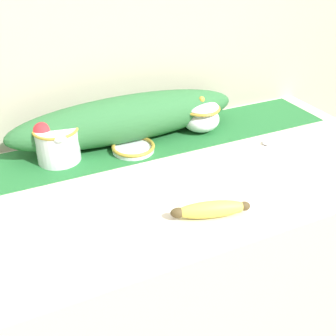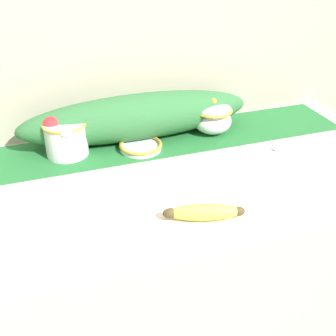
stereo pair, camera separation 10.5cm
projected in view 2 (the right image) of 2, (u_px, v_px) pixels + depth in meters
countertop at (163, 297)px, 1.35m from camera, size 1.40×0.64×0.91m
back_wall at (126, 35)px, 1.24m from camera, size 2.20×0.04×2.40m
table_runner at (142, 143)px, 1.28m from camera, size 1.29×0.22×0.00m
cream_pitcher at (66, 137)px, 1.19m from camera, size 0.12×0.14×0.10m
sugar_bowl at (213, 117)px, 1.31m from camera, size 0.12×0.12×0.11m
small_dish at (141, 146)px, 1.23m from camera, size 0.13×0.13×0.02m
banana at (204, 212)px, 0.95m from camera, size 0.19×0.08×0.04m
spoon at (275, 150)px, 1.23m from camera, size 0.17×0.08×0.01m
poinsettia_garland at (137, 117)px, 1.27m from camera, size 0.71×0.15×0.14m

